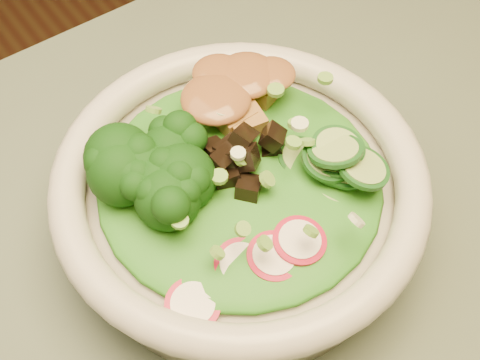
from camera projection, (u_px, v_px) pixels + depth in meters
salad_bowl at (240, 197)px, 0.42m from camera, size 0.23×0.23×0.06m
lettuce_bed at (240, 179)px, 0.41m from camera, size 0.18×0.18×0.02m
broccoli_florets at (149, 178)px, 0.39m from camera, size 0.07×0.06×0.04m
radish_slices at (257, 259)px, 0.37m from camera, size 0.10×0.04×0.02m
cucumber_slices at (333, 162)px, 0.40m from camera, size 0.06×0.06×0.03m
mushroom_heap at (238, 154)px, 0.40m from camera, size 0.06×0.06×0.03m
tofu_cubes at (232, 102)px, 0.43m from camera, size 0.08×0.05×0.03m
peanut_sauce at (232, 90)px, 0.42m from camera, size 0.06×0.05×0.01m
scallion_garnish at (240, 159)px, 0.39m from camera, size 0.17×0.17×0.02m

